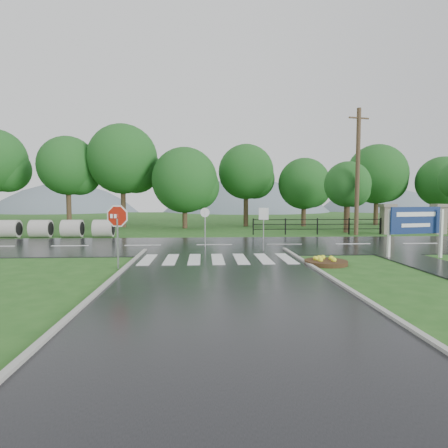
{
  "coord_description": "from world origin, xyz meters",
  "views": [
    {
      "loc": [
        -0.59,
        -10.98,
        2.69
      ],
      "look_at": [
        0.33,
        6.0,
        1.5
      ],
      "focal_mm": 30.0,
      "sensor_mm": 36.0,
      "label": 1
    }
  ],
  "objects": [
    {
      "name": "stop_sign",
      "position": [
        -3.85,
        3.27,
        1.8
      ],
      "size": [
        1.13,
        0.26,
        2.58
      ],
      "color": "#939399",
      "rests_on": "ground"
    },
    {
      "name": "entrance_tree_left",
      "position": [
        10.52,
        17.5,
        3.71
      ],
      "size": [
        3.53,
        3.53,
        5.51
      ],
      "color": "#3D2B1C",
      "rests_on": "ground"
    },
    {
      "name": "ground",
      "position": [
        0.0,
        0.0,
        0.0
      ],
      "size": [
        120.0,
        120.0,
        0.0
      ],
      "primitive_type": "plane",
      "color": "#25561C",
      "rests_on": "ground"
    },
    {
      "name": "treeline",
      "position": [
        1.0,
        24.0,
        0.0
      ],
      "size": [
        83.2,
        5.2,
        10.0
      ],
      "color": "#184F1C",
      "rests_on": "ground"
    },
    {
      "name": "culvert_pipes",
      "position": [
        -11.67,
        15.0,
        0.6
      ],
      "size": [
        9.7,
        1.2,
        1.2
      ],
      "color": "#9E9B93",
      "rests_on": "ground"
    },
    {
      "name": "pillar_west",
      "position": [
        13.0,
        16.0,
        1.18
      ],
      "size": [
        1.0,
        1.0,
        2.24
      ],
      "color": "gray",
      "rests_on": "ground"
    },
    {
      "name": "curb_left",
      "position": [
        -3.55,
        -4.0,
        0.0
      ],
      "size": [
        0.15,
        24.0,
        0.12
      ],
      "primitive_type": "cube",
      "color": "#A3A39B",
      "rests_on": "ground"
    },
    {
      "name": "pillar_east",
      "position": [
        17.0,
        16.0,
        1.18
      ],
      "size": [
        1.0,
        1.0,
        2.24
      ],
      "color": "gray",
      "rests_on": "ground"
    },
    {
      "name": "utility_pole_east",
      "position": [
        10.46,
        15.5,
        4.61
      ],
      "size": [
        1.6,
        0.45,
        9.07
      ],
      "color": "#473523",
      "rests_on": "ground"
    },
    {
      "name": "hills",
      "position": [
        3.49,
        65.0,
        -15.54
      ],
      "size": [
        102.0,
        48.0,
        48.0
      ],
      "color": "slate",
      "rests_on": "ground"
    },
    {
      "name": "reg_sign_round",
      "position": [
        -0.53,
        9.05,
        1.37
      ],
      "size": [
        0.5,
        0.12,
        2.16
      ],
      "color": "#939399",
      "rests_on": "ground"
    },
    {
      "name": "crosswalk",
      "position": [
        0.0,
        5.0,
        0.06
      ],
      "size": [
        6.5,
        2.8,
        0.02
      ],
      "color": "silver",
      "rests_on": "ground"
    },
    {
      "name": "flower_bed",
      "position": [
        4.32,
        3.71,
        0.13
      ],
      "size": [
        1.71,
        1.71,
        0.34
      ],
      "color": "#332111",
      "rests_on": "ground"
    },
    {
      "name": "walkway",
      "position": [
        8.5,
        4.0,
        0.0
      ],
      "size": [
        2.2,
        11.0,
        0.04
      ],
      "primitive_type": "cube",
      "color": "#232326",
      "rests_on": "ground"
    },
    {
      "name": "curb_right",
      "position": [
        3.55,
        -4.0,
        0.0
      ],
      "size": [
        0.15,
        24.0,
        0.12
      ],
      "primitive_type": "cube",
      "color": "#A3A39B",
      "rests_on": "ground"
    },
    {
      "name": "reg_sign_small",
      "position": [
        2.39,
        7.5,
        1.55
      ],
      "size": [
        0.47,
        0.17,
        2.2
      ],
      "color": "#939399",
      "rests_on": "ground"
    },
    {
      "name": "main_road",
      "position": [
        0.0,
        10.0,
        0.0
      ],
      "size": [
        90.0,
        8.0,
        0.04
      ],
      "primitive_type": "cube",
      "color": "black",
      "rests_on": "ground"
    },
    {
      "name": "estate_billboard",
      "position": [
        8.85,
        5.16,
        1.58
      ],
      "size": [
        2.57,
        0.62,
        2.29
      ],
      "color": "silver",
      "rests_on": "ground"
    },
    {
      "name": "fence_west",
      "position": [
        7.75,
        16.0,
        0.72
      ],
      "size": [
        9.58,
        0.08,
        1.2
      ],
      "color": "black",
      "rests_on": "ground"
    }
  ]
}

